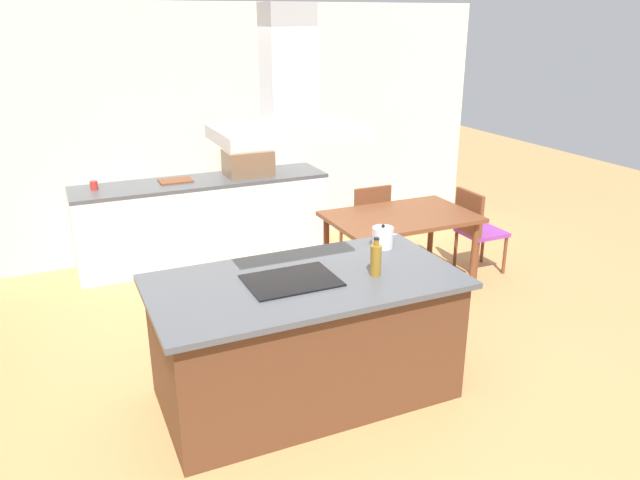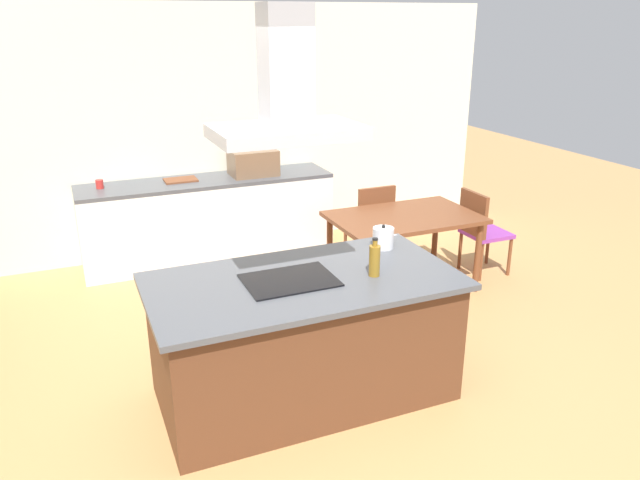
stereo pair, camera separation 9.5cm
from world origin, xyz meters
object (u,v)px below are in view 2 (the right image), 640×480
Objects in this scene: cooktop at (290,280)px; range_hood at (286,97)px; countertop_microwave at (253,162)px; chair_at_right_end at (480,227)px; tea_kettle at (383,238)px; coffee_mug_red at (100,184)px; dining_table at (404,224)px; olive_oil_bottle at (375,260)px; chair_facing_back_wall at (371,220)px; cutting_board at (181,180)px.

range_hood reaches higher than cooktop.
range_hood is (0.00, 0.00, 1.20)m from cooktop.
countertop_microwave is 0.56× the size of chair_at_right_end.
tea_kettle is 2.35× the size of coffee_mug_red.
olive_oil_bottle is at bearing -126.97° from dining_table.
countertop_microwave is at bearing 77.38° from range_hood.
chair_at_right_end is at bearing 27.42° from cooktop.
tea_kettle is at bearing 55.03° from olive_oil_bottle.
countertop_microwave is at bearing 95.00° from tea_kettle.
cooktop is at bearing -152.58° from chair_at_right_end.
chair_at_right_end is at bearing 27.42° from range_hood.
dining_table is 2.58m from range_hood.
cooktop is at bearing -141.25° from dining_table.
olive_oil_bottle is 3.44m from coffee_mug_red.
dining_table is 0.68m from chair_facing_back_wall.
range_hood reaches higher than dining_table.
range_hood is at bearing -152.58° from chair_at_right_end.
cutting_board is at bearing 103.01° from olive_oil_bottle.
olive_oil_bottle is 0.19× the size of dining_table.
cooktop is 0.43× the size of dining_table.
olive_oil_bottle reaches higher than cutting_board.
tea_kettle is at bearing -55.10° from coffee_mug_red.
olive_oil_bottle is at bearing -91.63° from countertop_microwave.
dining_table is at bearing -41.04° from cutting_board.
cutting_board is 3.19m from chair_at_right_end.
cutting_board is at bearing 153.18° from chair_facing_back_wall.
cutting_board is at bearing 176.40° from countertop_microwave.
chair_facing_back_wall is at bearing -26.82° from cutting_board.
countertop_microwave is at bearing 77.38° from cooktop.
range_hood reaches higher than coffee_mug_red.
tea_kettle reaches higher than chair_facing_back_wall.
coffee_mug_red is 3.92m from chair_at_right_end.
countertop_microwave reaches higher than tea_kettle.
cooktop is 1.76× the size of cutting_board.
range_hood reaches higher than countertop_microwave.
coffee_mug_red is at bearing 124.90° from tea_kettle.
dining_table is at bearing -90.00° from chair_facing_back_wall.
tea_kettle is 2.81m from cutting_board.
olive_oil_bottle reaches higher than tea_kettle.
tea_kettle is 0.24× the size of chair_at_right_end.
cooktop is 2.93m from cutting_board.
dining_table is 1.57× the size of chair_at_right_end.
chair_facing_back_wall is 3.06m from range_hood.
coffee_mug_red is at bearing 116.37° from olive_oil_bottle.
countertop_microwave reaches higher than chair_at_right_end.
countertop_microwave is 1.62m from coffee_mug_red.
chair_at_right_end is at bearing -36.01° from chair_facing_back_wall.
olive_oil_bottle is 1.88m from dining_table.
range_hood is at bearing -87.08° from cutting_board.
tea_kettle is 3.21m from coffee_mug_red.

